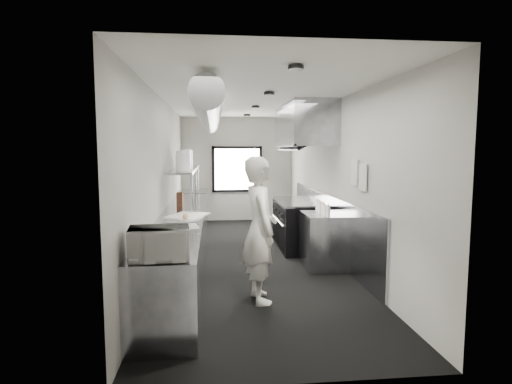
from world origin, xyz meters
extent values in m
cube|color=black|center=(0.00, 0.00, 0.00)|extent=(3.00, 8.00, 0.01)
cube|color=silver|center=(0.00, 0.00, 2.80)|extent=(3.00, 8.00, 0.01)
cube|color=#B7B4AE|center=(0.00, 4.00, 1.40)|extent=(3.00, 0.02, 2.80)
cube|color=#B7B4AE|center=(0.00, -4.00, 1.40)|extent=(3.00, 0.02, 2.80)
cube|color=#B7B4AE|center=(-1.50, 0.00, 1.40)|extent=(0.02, 8.00, 2.80)
cube|color=#B7B4AE|center=(1.50, 0.00, 1.40)|extent=(0.02, 8.00, 2.80)
cube|color=gray|center=(1.48, 0.30, 0.55)|extent=(0.03, 5.50, 1.10)
cylinder|color=gray|center=(-0.70, 0.40, 2.55)|extent=(0.40, 6.40, 0.40)
cube|color=white|center=(0.00, 3.96, 1.40)|extent=(1.20, 0.03, 1.10)
cube|color=black|center=(0.00, 3.98, 1.98)|extent=(1.36, 0.03, 0.08)
cube|color=black|center=(0.00, 3.98, 0.82)|extent=(1.36, 0.03, 0.08)
cube|color=black|center=(-0.64, 3.98, 1.40)|extent=(0.08, 0.03, 1.25)
cube|color=black|center=(0.64, 3.98, 1.40)|extent=(0.08, 0.03, 1.25)
cube|color=gray|center=(1.10, 0.70, 2.40)|extent=(0.80, 2.20, 0.80)
cube|color=gray|center=(0.72, 0.70, 2.01)|extent=(0.05, 2.20, 0.05)
cube|color=black|center=(1.02, 0.70, 2.06)|extent=(0.50, 2.10, 0.28)
cube|color=gray|center=(-1.15, -0.50, 0.45)|extent=(0.70, 6.00, 0.90)
cube|color=gray|center=(-1.20, 1.00, 1.55)|extent=(0.45, 3.00, 0.04)
cylinder|color=gray|center=(-1.00, -0.40, 1.22)|extent=(0.04, 0.04, 0.66)
cylinder|color=gray|center=(-1.00, 1.00, 1.22)|extent=(0.04, 0.04, 0.66)
cylinder|color=gray|center=(-1.00, 2.40, 1.22)|extent=(0.04, 0.04, 0.66)
cube|color=black|center=(1.05, 0.70, 0.45)|extent=(0.85, 1.60, 0.90)
cube|color=gray|center=(1.05, 0.70, 0.92)|extent=(0.85, 1.60, 0.04)
cube|color=gray|center=(0.64, 0.70, 0.45)|extent=(0.03, 1.55, 0.80)
cylinder|color=gray|center=(0.61, 0.70, 0.55)|extent=(0.03, 1.30, 0.03)
cube|color=gray|center=(1.15, -0.70, 0.45)|extent=(0.65, 0.80, 0.90)
cube|color=gray|center=(-1.15, 3.20, 0.45)|extent=(0.70, 1.20, 0.90)
cube|color=silver|center=(1.47, -1.20, 1.60)|extent=(0.02, 0.28, 0.38)
cube|color=silver|center=(1.47, -1.55, 1.55)|extent=(0.02, 0.28, 0.38)
imported|color=silver|center=(-0.06, -2.05, 0.93)|extent=(0.54, 0.73, 1.86)
imported|color=silver|center=(-1.16, -3.28, 1.06)|extent=(0.56, 0.44, 0.31)
cylinder|color=#A4AD9F|center=(-1.34, -2.44, 0.95)|extent=(0.17, 0.17, 0.10)
cylinder|color=#A4AD9F|center=(-1.27, -2.43, 0.95)|extent=(0.16, 0.16, 0.11)
cube|color=silver|center=(-1.03, -1.65, 0.91)|extent=(0.42, 0.49, 0.01)
cylinder|color=white|center=(-1.06, -1.12, 0.91)|extent=(0.26, 0.26, 0.02)
sphere|color=tan|center=(-1.06, -1.12, 0.96)|extent=(0.09, 0.09, 0.09)
cube|color=white|center=(-1.05, -0.75, 0.91)|extent=(0.72, 0.80, 0.02)
cube|color=#4C291B|center=(-1.25, 0.42, 1.03)|extent=(0.12, 0.24, 0.26)
cylinder|color=white|center=(-1.17, 0.16, 1.72)|extent=(0.27, 0.27, 0.29)
cylinder|color=white|center=(-1.20, 0.77, 1.74)|extent=(0.34, 0.34, 0.34)
cylinder|color=white|center=(-1.19, 1.27, 1.75)|extent=(0.26, 0.26, 0.35)
cylinder|color=white|center=(-1.22, 1.57, 1.76)|extent=(0.32, 0.32, 0.37)
cylinder|color=white|center=(1.14, -0.99, 0.99)|extent=(0.08, 0.08, 0.18)
cylinder|color=white|center=(1.11, -0.90, 0.98)|extent=(0.07, 0.07, 0.17)
cylinder|color=white|center=(1.12, -0.73, 0.99)|extent=(0.08, 0.08, 0.18)
cylinder|color=white|center=(1.11, -0.58, 0.99)|extent=(0.07, 0.07, 0.19)
cylinder|color=white|center=(1.11, -0.43, 1.00)|extent=(0.08, 0.08, 0.19)
camera|label=1|loc=(-0.64, -7.20, 1.95)|focal=28.95mm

